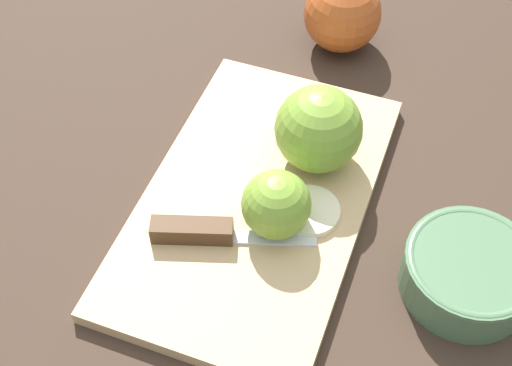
{
  "coord_description": "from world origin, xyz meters",
  "views": [
    {
      "loc": [
        0.37,
        0.22,
        0.56
      ],
      "look_at": [
        0.0,
        0.0,
        0.04
      ],
      "focal_mm": 50.0,
      "sensor_mm": 36.0,
      "label": 1
    }
  ],
  "objects": [
    {
      "name": "apple_half_right",
      "position": [
        0.02,
        0.03,
        0.05
      ],
      "size": [
        0.06,
        0.06,
        0.06
      ],
      "rotation": [
        0.0,
        0.0,
        0.39
      ],
      "color": "olive",
      "rests_on": "cutting_board"
    },
    {
      "name": "bowl",
      "position": [
        -0.02,
        0.21,
        0.02
      ],
      "size": [
        0.12,
        0.12,
        0.04
      ],
      "color": "#4C704C",
      "rests_on": "ground_plane"
    },
    {
      "name": "knife",
      "position": [
        0.07,
        -0.02,
        0.02
      ],
      "size": [
        0.09,
        0.14,
        0.02
      ],
      "rotation": [
        0.0,
        0.0,
        2.08
      ],
      "color": "silver",
      "rests_on": "cutting_board"
    },
    {
      "name": "apple_slice",
      "position": [
        -0.01,
        0.05,
        0.02
      ],
      "size": [
        0.06,
        0.06,
        0.01
      ],
      "color": "beige",
      "rests_on": "cutting_board"
    },
    {
      "name": "ground_plane",
      "position": [
        0.0,
        0.0,
        0.0
      ],
      "size": [
        4.0,
        4.0,
        0.0
      ],
      "primitive_type": "plane",
      "color": "#38281E"
    },
    {
      "name": "apple_whole",
      "position": [
        -0.26,
        -0.04,
        0.04
      ],
      "size": [
        0.09,
        0.09,
        0.1
      ],
      "color": "#AD4C1E",
      "rests_on": "ground_plane"
    },
    {
      "name": "apple_half_left",
      "position": [
        -0.07,
        0.03,
        0.06
      ],
      "size": [
        0.09,
        0.09,
        0.09
      ],
      "rotation": [
        0.0,
        0.0,
        1.92
      ],
      "color": "olive",
      "rests_on": "cutting_board"
    },
    {
      "name": "cutting_board",
      "position": [
        0.0,
        0.0,
        0.01
      ],
      "size": [
        0.38,
        0.27,
        0.02
      ],
      "color": "tan",
      "rests_on": "ground_plane"
    }
  ]
}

